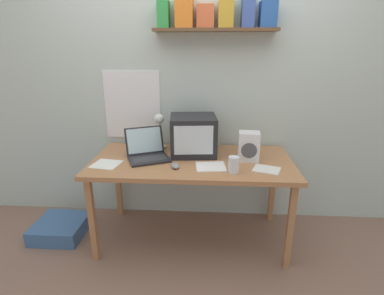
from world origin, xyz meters
name	(u,v)px	position (x,y,z in m)	size (l,w,h in m)	color
ground_plane	(192,236)	(0.00, 0.00, 0.00)	(12.00, 12.00, 0.00)	#8D6855
back_wall	(195,78)	(0.00, 0.44, 1.31)	(5.60, 0.24, 2.60)	silver
corner_desk	(192,166)	(0.00, 0.00, 0.66)	(1.58, 0.79, 0.72)	#B5784A
crt_monitor	(193,135)	(0.00, 0.15, 0.88)	(0.40, 0.38, 0.32)	#232326
laptop	(147,151)	(-0.36, 0.02, 0.78)	(0.41, 0.40, 0.23)	#232326
desk_lamp	(159,126)	(-0.29, 0.24, 0.94)	(0.10, 0.15, 0.32)	silver
juice_glass	(234,165)	(0.31, -0.24, 0.78)	(0.08, 0.08, 0.12)	white
space_heater	(249,146)	(0.44, 0.01, 0.84)	(0.17, 0.15, 0.23)	white
computer_mouse	(175,166)	(-0.11, -0.18, 0.74)	(0.09, 0.12, 0.03)	gray
loose_paper_near_monitor	(211,166)	(0.15, -0.15, 0.72)	(0.24, 0.22, 0.00)	white
loose_paper_near_laptop	(106,164)	(-0.65, -0.15, 0.72)	(0.23, 0.23, 0.00)	white
printed_handout	(267,169)	(0.56, -0.18, 0.72)	(0.23, 0.21, 0.00)	silver
floor_cushion	(61,228)	(-1.16, -0.04, 0.06)	(0.42, 0.42, 0.13)	#426A9B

